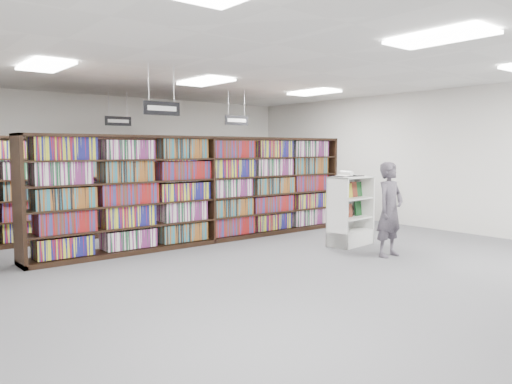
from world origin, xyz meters
TOP-DOWN VIEW (x-y plane):
  - floor at (0.00, 0.00)m, footprint 12.00×12.00m
  - ceiling at (0.00, 0.00)m, footprint 10.00×12.00m
  - wall_back at (0.00, 6.00)m, footprint 10.00×0.10m
  - wall_right at (5.00, 0.00)m, footprint 0.10×12.00m
  - bookshelf_row_near at (0.00, 2.00)m, footprint 7.00×0.60m
  - bookshelf_row_mid at (0.00, 4.00)m, footprint 7.00×0.60m
  - bookshelf_row_far at (0.00, 5.70)m, footprint 7.00×0.60m
  - aisle_sign_left at (-1.50, 1.00)m, footprint 0.65×0.02m
  - aisle_sign_right at (1.50, 3.00)m, footprint 0.65×0.02m
  - aisle_sign_center at (-0.50, 5.00)m, footprint 0.65×0.02m
  - troffer_front_center at (0.00, -3.00)m, footprint 0.60×1.20m
  - troffer_back_left at (-3.00, 2.00)m, footprint 0.60×1.20m
  - troffer_back_center at (0.00, 2.00)m, footprint 0.60×1.20m
  - troffer_back_right at (3.00, 2.00)m, footprint 0.60×1.20m
  - endcap_display at (1.98, 0.01)m, footprint 1.00×0.59m
  - open_book at (1.93, 0.04)m, footprint 0.61×0.40m
  - shopper at (1.71, -1.12)m, footprint 0.61×0.42m

SIDE VIEW (x-z plane):
  - floor at x=0.00m, z-range 0.00..0.00m
  - endcap_display at x=1.98m, z-range -0.21..1.12m
  - shopper at x=1.71m, z-range 0.00..1.63m
  - bookshelf_row_near at x=0.00m, z-range 0.00..2.10m
  - bookshelf_row_mid at x=0.00m, z-range 0.00..2.10m
  - bookshelf_row_far at x=0.00m, z-range 0.00..2.10m
  - open_book at x=1.93m, z-range 1.30..1.43m
  - wall_back at x=0.00m, z-range 0.00..3.20m
  - wall_right at x=5.00m, z-range 0.00..3.20m
  - aisle_sign_left at x=-1.50m, z-range 2.13..2.93m
  - aisle_sign_right at x=1.50m, z-range 2.13..2.93m
  - aisle_sign_center at x=-0.50m, z-range 2.13..2.93m
  - troffer_front_center at x=0.00m, z-range 3.14..3.18m
  - troffer_back_left at x=-3.00m, z-range 3.14..3.18m
  - troffer_back_center at x=0.00m, z-range 3.14..3.18m
  - troffer_back_right at x=3.00m, z-range 3.14..3.18m
  - ceiling at x=0.00m, z-range 3.15..3.25m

